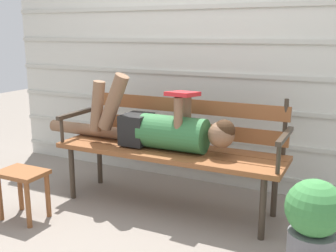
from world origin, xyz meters
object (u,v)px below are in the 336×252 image
(park_bench, at_px, (172,142))
(footstool, at_px, (23,183))
(reclining_person, at_px, (157,127))
(potted_plant, at_px, (313,224))

(park_bench, height_order, footstool, park_bench)
(park_bench, distance_m, reclining_person, 0.17)
(park_bench, relative_size, potted_plant, 3.18)
(park_bench, xyz_separation_m, reclining_person, (-0.09, -0.07, 0.12))
(footstool, height_order, potted_plant, potted_plant)
(park_bench, xyz_separation_m, potted_plant, (1.11, -0.52, -0.20))
(footstool, distance_m, potted_plant, 1.97)
(park_bench, xyz_separation_m, footstool, (-0.85, -0.71, -0.23))
(footstool, xyz_separation_m, potted_plant, (1.96, 0.19, 0.03))
(footstool, bearing_deg, reclining_person, 40.04)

